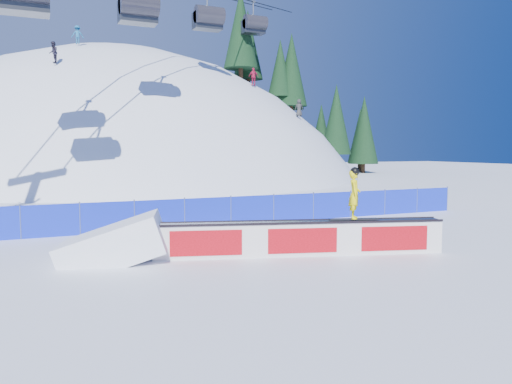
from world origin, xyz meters
name	(u,v)px	position (x,y,z in m)	size (l,w,h in m)	color
ground	(305,241)	(0.00, 0.00, 0.00)	(160.00, 160.00, 0.00)	white
snow_hill	(122,334)	(0.00, 42.00, -18.00)	(64.00, 64.00, 64.00)	white
treeline	(296,94)	(21.79, 40.75, 9.93)	(20.14, 12.63, 18.86)	#332014
safety_fence	(253,210)	(0.00, 4.50, 0.60)	(22.05, 0.05, 1.30)	#1128C8
rail_box	(301,238)	(-1.21, -1.87, 0.52)	(8.60, 3.07, 1.05)	silver
snow_ramp	(114,260)	(-6.47, -0.32, 0.00)	(2.88, 1.92, 1.08)	white
snowboarder	(354,194)	(0.39, -2.34, 1.84)	(1.55, 0.70, 1.61)	black
distant_skiers	(160,64)	(2.11, 29.92, 10.68)	(22.37, 7.34, 8.06)	black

